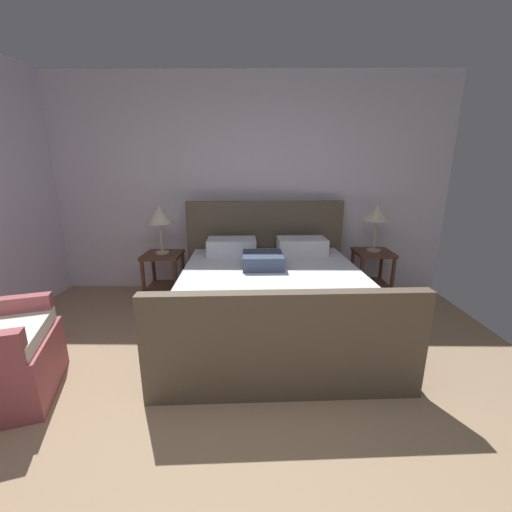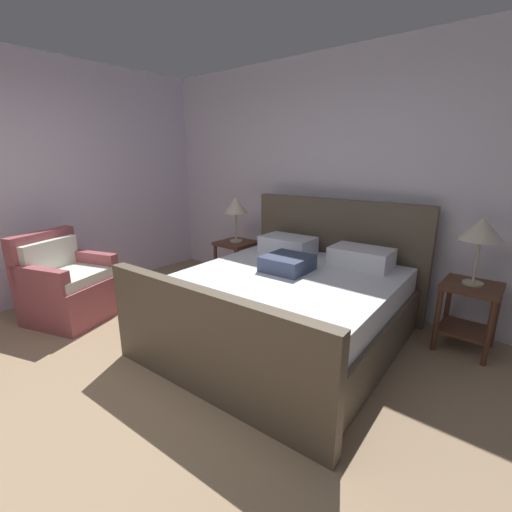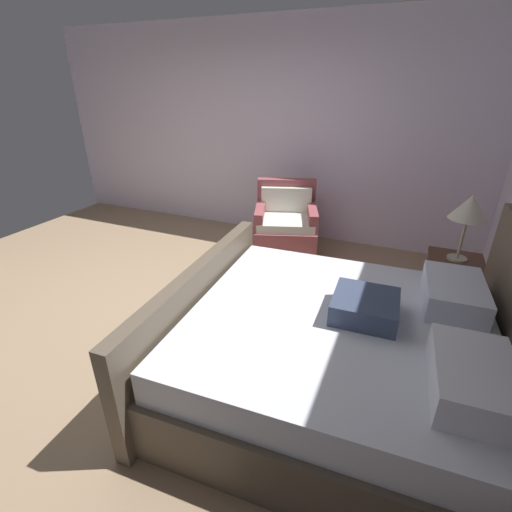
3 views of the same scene
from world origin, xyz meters
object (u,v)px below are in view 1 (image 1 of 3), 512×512
Objects in this scene: bed at (271,295)px; nightstand_right at (372,266)px; table_lamp_left at (159,216)px; nightstand_left at (164,269)px; table_lamp_right at (377,214)px.

nightstand_right is at bearing 32.58° from bed.
nightstand_left is at bearing -63.43° from table_lamp_left.
table_lamp_right is at bearing 32.58° from bed.
table_lamp_right is 2.67m from nightstand_left.
table_lamp_left is at bearing -177.05° from nightstand_right.
table_lamp_right is 0.95× the size of nightstand_left.
table_lamp_right is at bearing 33.69° from nightstand_right.
bed reaches higher than table_lamp_right.
table_lamp_left is (-2.58, -0.13, -0.01)m from table_lamp_right.
bed is 1.54m from nightstand_right.
table_lamp_right is 1.00× the size of table_lamp_left.
table_lamp_right is 2.59m from table_lamp_left.
nightstand_right and nightstand_left have the same top height.
nightstand_right is 1.05× the size of table_lamp_right.
nightstand_left is (-1.29, 0.69, 0.05)m from bed.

